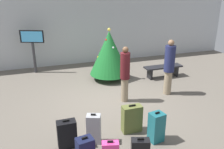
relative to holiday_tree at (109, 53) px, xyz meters
name	(u,v)px	position (x,y,z in m)	size (l,w,h in m)	color
ground_plane	(110,102)	(-0.63, -2.01, -1.09)	(16.00, 16.00, 0.00)	#665E54
back_wall	(80,30)	(-0.63, 2.58, 0.50)	(16.00, 0.20, 3.18)	#B7BCC1
holiday_tree	(109,53)	(0.00, 0.00, 0.00)	(1.54, 1.54, 2.06)	#4C3319
flight_info_kiosk	(32,43)	(-2.80, 1.77, 0.22)	(0.95, 0.45, 1.84)	#333338
waiting_bench	(163,69)	(2.15, -0.52, -0.72)	(1.59, 0.44, 0.48)	black
traveller_0	(125,73)	(-0.15, -2.06, -0.12)	(0.43, 0.43, 1.81)	gray
traveller_1	(169,66)	(1.47, -2.00, -0.08)	(0.47, 0.47, 1.91)	gray
suitcase_1	(156,127)	(-0.22, -4.29, -0.72)	(0.37, 0.33, 0.78)	#19606B
suitcase_2	(132,119)	(-0.61, -3.73, -0.73)	(0.50, 0.25, 0.75)	#59602D
suitcase_3	(94,129)	(-1.64, -3.87, -0.72)	(0.39, 0.33, 0.76)	#9EA0A5
suitcase_5	(67,134)	(-2.27, -3.84, -0.75)	(0.43, 0.25, 0.71)	black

